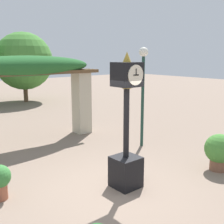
{
  "coord_description": "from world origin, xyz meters",
  "views": [
    {
      "loc": [
        -3.88,
        -4.58,
        3.03
      ],
      "look_at": [
        0.31,
        0.4,
        1.71
      ],
      "focal_mm": 45.0,
      "sensor_mm": 36.0,
      "label": 1
    }
  ],
  "objects": [
    {
      "name": "potted_plant_far_left",
      "position": [
        2.86,
        -0.99,
        0.55
      ],
      "size": [
        0.78,
        0.78,
        0.99
      ],
      "color": "brown",
      "rests_on": "ground"
    },
    {
      "name": "lamp_post",
      "position": [
        2.78,
        1.77,
        2.27
      ],
      "size": [
        0.3,
        0.3,
        3.28
      ],
      "color": "#19382D",
      "rests_on": "ground"
    },
    {
      "name": "ground_plane",
      "position": [
        0.0,
        0.0,
        0.0
      ],
      "size": [
        60.0,
        60.0,
        0.0
      ],
      "primitive_type": "plane",
      "color": "#7F6B5B"
    },
    {
      "name": "pergola",
      "position": [
        0.0,
        4.5,
        2.27
      ],
      "size": [
        5.55,
        1.17,
        3.02
      ],
      "color": "#BCB299",
      "rests_on": "ground"
    },
    {
      "name": "pedestal_clock",
      "position": [
        0.31,
        -0.1,
        1.26
      ],
      "size": [
        0.6,
        0.6,
        3.11
      ],
      "color": "black",
      "rests_on": "ground"
    }
  ]
}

